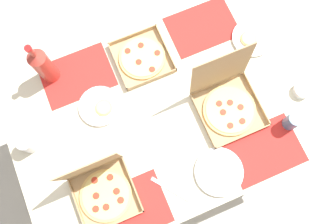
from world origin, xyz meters
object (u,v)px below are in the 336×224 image
at_px(pizza_box_center, 142,58).
at_px(cup_spare, 293,121).
at_px(pizza_box_corner_left, 102,189).
at_px(plate_far_left, 100,106).
at_px(condiment_bowl, 302,90).
at_px(pizza_box_edge_far, 228,101).
at_px(plate_near_left, 219,172).
at_px(soda_bottle, 43,65).
at_px(cup_clear_right, 28,144).
at_px(plate_middle, 252,38).

bearing_deg(pizza_box_center, cup_spare, -48.51).
bearing_deg(pizza_box_corner_left, plate_far_left, 72.16).
xyz_separation_m(pizza_box_corner_left, condiment_bowl, (1.10, 0.07, -0.03)).
relative_size(pizza_box_edge_far, plate_near_left, 1.44).
xyz_separation_m(pizza_box_corner_left, plate_far_left, (0.13, 0.39, -0.04)).
xyz_separation_m(plate_far_left, soda_bottle, (-0.17, 0.26, 0.12)).
xyz_separation_m(pizza_box_edge_far, condiment_bowl, (0.38, -0.09, -0.03)).
xyz_separation_m(pizza_box_center, soda_bottle, (-0.47, 0.10, 0.12)).
relative_size(pizza_box_corner_left, cup_clear_right, 2.91).
bearing_deg(soda_bottle, cup_clear_right, -123.30).
bearing_deg(soda_bottle, pizza_box_corner_left, -85.93).
distance_m(plate_far_left, soda_bottle, 0.34).
bearing_deg(plate_near_left, condiment_bowl, 19.98).
distance_m(pizza_box_corner_left, plate_near_left, 0.55).
height_order(pizza_box_corner_left, soda_bottle, soda_bottle).
bearing_deg(pizza_box_corner_left, soda_bottle, 94.07).
bearing_deg(cup_spare, pizza_box_corner_left, 176.46).
relative_size(pizza_box_edge_far, cup_spare, 3.12).
distance_m(pizza_box_edge_far, cup_clear_right, 0.98).
height_order(plate_near_left, condiment_bowl, condiment_bowl).
relative_size(plate_middle, soda_bottle, 0.67).
distance_m(plate_far_left, condiment_bowl, 1.02).
height_order(pizza_box_corner_left, plate_near_left, pizza_box_corner_left).
distance_m(plate_far_left, cup_spare, 0.95).
bearing_deg(pizza_box_center, soda_bottle, 167.90).
bearing_deg(soda_bottle, cup_spare, -35.25).
relative_size(pizza_box_center, pizza_box_corner_left, 0.88).
bearing_deg(cup_clear_right, cup_spare, -18.15).
bearing_deg(pizza_box_edge_far, cup_clear_right, 169.24).
height_order(pizza_box_edge_far, plate_middle, pizza_box_edge_far).
bearing_deg(cup_spare, plate_middle, 85.71).
height_order(pizza_box_edge_far, plate_far_left, pizza_box_edge_far).
xyz_separation_m(pizza_box_edge_far, plate_near_left, (-0.18, -0.29, -0.04)).
bearing_deg(plate_far_left, plate_near_left, -52.23).
distance_m(plate_middle, plate_far_left, 0.87).
relative_size(cup_clear_right, condiment_bowl, 1.23).
bearing_deg(plate_middle, plate_far_left, -177.58).
relative_size(pizza_box_edge_far, soda_bottle, 1.05).
distance_m(plate_middle, soda_bottle, 1.07).
relative_size(pizza_box_corner_left, plate_far_left, 1.49).
xyz_separation_m(pizza_box_corner_left, cup_spare, (0.96, -0.06, 0.01)).
height_order(cup_spare, cup_clear_right, same).
height_order(plate_middle, soda_bottle, soda_bottle).
xyz_separation_m(cup_spare, condiment_bowl, (0.14, 0.13, -0.04)).
relative_size(pizza_box_edge_far, plate_middle, 1.56).
relative_size(plate_near_left, soda_bottle, 0.73).
xyz_separation_m(plate_middle, plate_far_left, (-0.87, -0.04, -0.00)).
xyz_separation_m(plate_near_left, plate_far_left, (-0.41, 0.53, 0.00)).
relative_size(pizza_box_center, soda_bottle, 0.86).
xyz_separation_m(pizza_box_edge_far, plate_far_left, (-0.59, 0.24, -0.04)).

